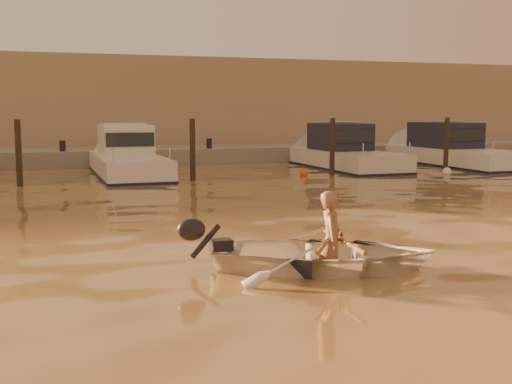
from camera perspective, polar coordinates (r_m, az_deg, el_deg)
name	(u,v)px	position (r m, az deg, el deg)	size (l,w,h in m)	color
ground_plane	(466,292)	(8.53, 18.14, -8.46)	(160.00, 160.00, 0.00)	olive
dinghy	(324,254)	(9.28, 6.07, -5.54)	(2.27, 3.17, 0.66)	silver
person	(331,240)	(9.25, 6.71, -4.30)	(0.52, 0.34, 1.43)	#8E5E47
outboard_motor	(220,248)	(9.32, -3.21, -5.01)	(0.90, 0.40, 0.70)	black
oar_port	(342,240)	(9.26, 7.64, -4.26)	(0.06, 0.06, 2.10)	olive
oar_starboard	(328,240)	(9.24, 6.40, -4.26)	(0.06, 0.06, 2.10)	olive
moored_boat_2	(128,158)	(22.78, -11.29, 3.01)	(2.13, 7.20, 1.75)	silver
moored_boat_4	(347,153)	(25.35, 8.08, 3.50)	(2.29, 7.04, 1.75)	beige
moored_boat_5	(455,150)	(27.98, 17.26, 3.59)	(2.46, 8.17, 1.75)	silver
piling_1	(19,156)	(20.37, -20.34, 2.99)	(0.18, 0.18, 2.20)	#2D2319
piling_2	(193,153)	(20.92, -5.66, 3.50)	(0.18, 0.18, 2.20)	#2D2319
piling_3	(332,150)	(22.61, 6.79, 3.77)	(0.18, 0.18, 2.20)	#2D2319
piling_4	(446,147)	(25.01, 16.56, 3.85)	(0.18, 0.18, 2.20)	#2D2319
fender_c	(171,180)	(20.14, -7.53, 1.05)	(0.30, 0.30, 0.30)	silver
fender_d	(304,173)	(22.33, 4.25, 1.70)	(0.30, 0.30, 0.30)	#D94719
fender_e	(447,172)	(23.76, 16.61, 1.75)	(0.30, 0.30, 0.30)	white
quay	(156,159)	(28.54, -8.84, 2.94)	(52.00, 4.00, 1.00)	gray
waterfront_building	(136,108)	(33.89, -10.58, 7.38)	(46.00, 7.00, 4.80)	#9E8466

